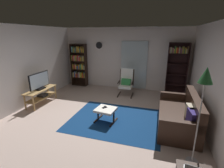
{
  "coord_description": "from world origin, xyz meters",
  "views": [
    {
      "loc": [
        1.54,
        -4.05,
        2.3
      ],
      "look_at": [
        0.1,
        0.7,
        0.8
      ],
      "focal_mm": 26.39,
      "sensor_mm": 36.0,
      "label": 1
    }
  ],
  "objects_px": {
    "ottoman": "(106,111)",
    "tv_stand": "(41,94)",
    "television": "(40,81)",
    "bookshelf_near_tv": "(79,64)",
    "bookshelf_near_sofa": "(177,65)",
    "floor_lamp_by_sofa": "(205,84)",
    "leather_sofa": "(180,116)",
    "tv_remote": "(104,107)",
    "cell_phone": "(105,107)",
    "lounge_armchair": "(126,82)",
    "wall_clock": "(99,45)"
  },
  "relations": [
    {
      "from": "television",
      "to": "floor_lamp_by_sofa",
      "type": "relative_size",
      "value": 0.49
    },
    {
      "from": "lounge_armchair",
      "to": "wall_clock",
      "type": "relative_size",
      "value": 3.53
    },
    {
      "from": "tv_stand",
      "to": "cell_phone",
      "type": "xyz_separation_m",
      "value": [
        2.46,
        -0.47,
        0.04
      ]
    },
    {
      "from": "tv_remote",
      "to": "television",
      "type": "bearing_deg",
      "value": 171.19
    },
    {
      "from": "ottoman",
      "to": "floor_lamp_by_sofa",
      "type": "height_order",
      "value": "floor_lamp_by_sofa"
    },
    {
      "from": "bookshelf_near_sofa",
      "to": "floor_lamp_by_sofa",
      "type": "height_order",
      "value": "bookshelf_near_sofa"
    },
    {
      "from": "ottoman",
      "to": "floor_lamp_by_sofa",
      "type": "distance_m",
      "value": 2.57
    },
    {
      "from": "bookshelf_near_tv",
      "to": "leather_sofa",
      "type": "height_order",
      "value": "bookshelf_near_tv"
    },
    {
      "from": "ottoman",
      "to": "tv_remote",
      "type": "bearing_deg",
      "value": 130.74
    },
    {
      "from": "floor_lamp_by_sofa",
      "to": "leather_sofa",
      "type": "bearing_deg",
      "value": 95.96
    },
    {
      "from": "tv_stand",
      "to": "bookshelf_near_sofa",
      "type": "xyz_separation_m",
      "value": [
        4.45,
        2.4,
        0.83
      ]
    },
    {
      "from": "bookshelf_near_sofa",
      "to": "tv_remote",
      "type": "height_order",
      "value": "bookshelf_near_sofa"
    },
    {
      "from": "lounge_armchair",
      "to": "cell_phone",
      "type": "distance_m",
      "value": 2.2
    },
    {
      "from": "television",
      "to": "cell_phone",
      "type": "relative_size",
      "value": 6.42
    },
    {
      "from": "lounge_armchair",
      "to": "ottoman",
      "type": "height_order",
      "value": "lounge_armchair"
    },
    {
      "from": "bookshelf_near_tv",
      "to": "wall_clock",
      "type": "distance_m",
      "value": 1.28
    },
    {
      "from": "leather_sofa",
      "to": "tv_remote",
      "type": "bearing_deg",
      "value": -173.15
    },
    {
      "from": "television",
      "to": "wall_clock",
      "type": "relative_size",
      "value": 3.1
    },
    {
      "from": "tv_stand",
      "to": "television",
      "type": "height_order",
      "value": "television"
    },
    {
      "from": "cell_phone",
      "to": "lounge_armchair",
      "type": "bearing_deg",
      "value": 126.76
    },
    {
      "from": "tv_stand",
      "to": "leather_sofa",
      "type": "height_order",
      "value": "leather_sofa"
    },
    {
      "from": "floor_lamp_by_sofa",
      "to": "wall_clock",
      "type": "distance_m",
      "value": 5.24
    },
    {
      "from": "television",
      "to": "wall_clock",
      "type": "distance_m",
      "value": 2.98
    },
    {
      "from": "tv_stand",
      "to": "television",
      "type": "distance_m",
      "value": 0.45
    },
    {
      "from": "bookshelf_near_tv",
      "to": "cell_phone",
      "type": "height_order",
      "value": "bookshelf_near_tv"
    },
    {
      "from": "tv_stand",
      "to": "leather_sofa",
      "type": "relative_size",
      "value": 0.64
    },
    {
      "from": "tv_remote",
      "to": "floor_lamp_by_sofa",
      "type": "xyz_separation_m",
      "value": [
        2.11,
        -1.03,
        1.14
      ]
    },
    {
      "from": "bookshelf_near_tv",
      "to": "cell_phone",
      "type": "xyz_separation_m",
      "value": [
        2.23,
        -2.84,
        -0.63
      ]
    },
    {
      "from": "floor_lamp_by_sofa",
      "to": "wall_clock",
      "type": "relative_size",
      "value": 6.27
    },
    {
      "from": "bookshelf_near_sofa",
      "to": "lounge_armchair",
      "type": "height_order",
      "value": "bookshelf_near_sofa"
    },
    {
      "from": "cell_phone",
      "to": "floor_lamp_by_sofa",
      "type": "xyz_separation_m",
      "value": [
        2.1,
        -1.01,
        1.15
      ]
    },
    {
      "from": "television",
      "to": "bookshelf_near_sofa",
      "type": "height_order",
      "value": "bookshelf_near_sofa"
    },
    {
      "from": "television",
      "to": "cell_phone",
      "type": "distance_m",
      "value": 2.54
    },
    {
      "from": "television",
      "to": "ottoman",
      "type": "bearing_deg",
      "value": -11.49
    },
    {
      "from": "ottoman",
      "to": "tv_remote",
      "type": "distance_m",
      "value": 0.12
    },
    {
      "from": "bookshelf_near_tv",
      "to": "tv_remote",
      "type": "relative_size",
      "value": 13.23
    },
    {
      "from": "floor_lamp_by_sofa",
      "to": "wall_clock",
      "type": "height_order",
      "value": "wall_clock"
    },
    {
      "from": "television",
      "to": "bookshelf_near_tv",
      "type": "bearing_deg",
      "value": 84.49
    },
    {
      "from": "leather_sofa",
      "to": "tv_remote",
      "type": "height_order",
      "value": "leather_sofa"
    },
    {
      "from": "tv_stand",
      "to": "television",
      "type": "relative_size",
      "value": 1.37
    },
    {
      "from": "wall_clock",
      "to": "ottoman",
      "type": "bearing_deg",
      "value": -66.36
    },
    {
      "from": "television",
      "to": "wall_clock",
      "type": "height_order",
      "value": "wall_clock"
    },
    {
      "from": "leather_sofa",
      "to": "floor_lamp_by_sofa",
      "type": "height_order",
      "value": "floor_lamp_by_sofa"
    },
    {
      "from": "bookshelf_near_tv",
      "to": "ottoman",
      "type": "height_order",
      "value": "bookshelf_near_tv"
    },
    {
      "from": "wall_clock",
      "to": "lounge_armchair",
      "type": "bearing_deg",
      "value": -29.31
    },
    {
      "from": "tv_stand",
      "to": "television",
      "type": "xyz_separation_m",
      "value": [
        0.0,
        -0.01,
        0.45
      ]
    },
    {
      "from": "tv_stand",
      "to": "floor_lamp_by_sofa",
      "type": "height_order",
      "value": "floor_lamp_by_sofa"
    },
    {
      "from": "bookshelf_near_tv",
      "to": "leather_sofa",
      "type": "distance_m",
      "value": 4.98
    },
    {
      "from": "bookshelf_near_sofa",
      "to": "tv_remote",
      "type": "distance_m",
      "value": 3.57
    },
    {
      "from": "ottoman",
      "to": "tv_stand",
      "type": "bearing_deg",
      "value": 168.32
    }
  ]
}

